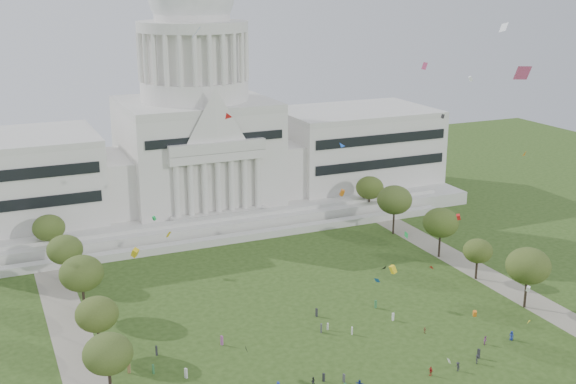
{
  "coord_description": "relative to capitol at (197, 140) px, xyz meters",
  "views": [
    {
      "loc": [
        -60.97,
        -93.5,
        67.92
      ],
      "look_at": [
        0.0,
        45.0,
        24.0
      ],
      "focal_mm": 45.0,
      "sensor_mm": 36.0,
      "label": 1
    }
  ],
  "objects": [
    {
      "name": "capitol",
      "position": [
        0.0,
        0.0,
        0.0
      ],
      "size": [
        160.0,
        64.5,
        91.3
      ],
      "color": "beige",
      "rests_on": "ground"
    },
    {
      "name": "path_left",
      "position": [
        -48.0,
        -83.59,
        -22.28
      ],
      "size": [
        8.0,
        160.0,
        0.04
      ],
      "primitive_type": "cube",
      "color": "gray",
      "rests_on": "ground"
    },
    {
      "name": "path_right",
      "position": [
        48.0,
        -83.59,
        -22.28
      ],
      "size": [
        8.0,
        160.0,
        0.04
      ],
      "primitive_type": "cube",
      "color": "gray",
      "rests_on": "ground"
    },
    {
      "name": "row_tree_l_2",
      "position": [
        -45.04,
        -96.29,
        -13.79
      ],
      "size": [
        8.42,
        8.42,
        11.97
      ],
      "color": "black",
      "rests_on": "ground"
    },
    {
      "name": "row_tree_r_2",
      "position": [
        44.17,
        -96.15,
        -12.64
      ],
      "size": [
        9.55,
        9.55,
        13.58
      ],
      "color": "black",
      "rests_on": "ground"
    },
    {
      "name": "row_tree_l_3",
      "position": [
        -44.09,
        -79.67,
        -14.09
      ],
      "size": [
        8.12,
        8.12,
        11.55
      ],
      "color": "black",
      "rests_on": "ground"
    },
    {
      "name": "row_tree_r_3",
      "position": [
        44.4,
        -79.1,
        -15.21
      ],
      "size": [
        7.01,
        7.01,
        9.98
      ],
      "color": "black",
      "rests_on": "ground"
    },
    {
      "name": "row_tree_l_4",
      "position": [
        -44.08,
        -61.17,
        -12.9
      ],
      "size": [
        9.29,
        9.29,
        13.21
      ],
      "color": "black",
      "rests_on": "ground"
    },
    {
      "name": "row_tree_r_4",
      "position": [
        44.76,
        -63.55,
        -13.01
      ],
      "size": [
        9.19,
        9.19,
        13.06
      ],
      "color": "black",
      "rests_on": "ground"
    },
    {
      "name": "row_tree_l_5",
      "position": [
        -45.22,
        -42.58,
        -13.88
      ],
      "size": [
        8.33,
        8.33,
        11.85
      ],
      "color": "black",
      "rests_on": "ground"
    },
    {
      "name": "row_tree_r_5",
      "position": [
        43.49,
        -43.4,
        -12.37
      ],
      "size": [
        9.82,
        9.82,
        13.96
      ],
      "color": "black",
      "rests_on": "ground"
    },
    {
      "name": "row_tree_l_6",
      "position": [
        -46.87,
        -24.45,
        -14.02
      ],
      "size": [
        8.19,
        8.19,
        11.64
      ],
      "color": "black",
      "rests_on": "ground"
    },
    {
      "name": "row_tree_r_6",
      "position": [
        45.96,
        -25.46,
        -13.79
      ],
      "size": [
        8.42,
        8.42,
        11.97
      ],
      "color": "black",
      "rests_on": "ground"
    },
    {
      "name": "person_0",
      "position": [
        31.38,
        -107.01,
        -21.33
      ],
      "size": [
        0.98,
        1.12,
        1.93
      ],
      "primitive_type": "imported",
      "rotation": [
        0.0,
        0.0,
        5.19
      ],
      "color": "navy",
      "rests_on": "ground"
    },
    {
      "name": "person_2",
      "position": [
        25.52,
        -106.38,
        -21.4
      ],
      "size": [
        0.98,
        1.01,
        1.79
      ],
      "primitive_type": "imported",
      "rotation": [
        0.0,
        0.0,
        0.84
      ],
      "color": "#994C8C",
      "rests_on": "ground"
    },
    {
      "name": "person_3",
      "position": [
        14.43,
        -112.48,
        -21.41
      ],
      "size": [
        0.59,
        1.14,
        1.77
      ],
      "primitive_type": "imported",
      "rotation": [
        0.0,
        0.0,
        4.71
      ],
      "color": "#26262B",
      "rests_on": "ground"
    },
    {
      "name": "person_4",
      "position": [
        9.02,
        -111.78,
        -21.41
      ],
      "size": [
        0.84,
        1.15,
        1.77
      ],
      "primitive_type": "imported",
      "rotation": [
        0.0,
        0.0,
        5.0
      ],
      "color": "#B21E1E",
      "rests_on": "ground"
    },
    {
      "name": "person_5",
      "position": [
        -4.74,
        -110.31,
        -21.5
      ],
      "size": [
        1.49,
        1.4,
        1.58
      ],
      "primitive_type": "imported",
      "rotation": [
        0.0,
        0.0,
        2.43
      ],
      "color": "navy",
      "rests_on": "ground"
    },
    {
      "name": "person_8",
      "position": [
        -11.84,
        -106.32,
        -21.45
      ],
      "size": [
        0.95,
        0.78,
        1.68
      ],
      "primitive_type": "imported",
      "rotation": [
        0.0,
        0.0,
        2.74
      ],
      "color": "#26262B",
      "rests_on": "ground"
    },
    {
      "name": "person_9",
      "position": [
        19.38,
        -111.71,
        -21.41
      ],
      "size": [
        1.07,
        1.29,
        1.78
      ],
      "primitive_type": "imported",
      "rotation": [
        0.0,
        0.0,
        1.07
      ],
      "color": "#26262B",
      "rests_on": "ground"
    },
    {
      "name": "person_10",
      "position": [
        17.34,
        -97.67,
        -21.58
      ],
      "size": [
        0.63,
        0.92,
        1.42
      ],
      "primitive_type": "imported",
      "rotation": [
        0.0,
        0.0,
        1.8
      ],
      "color": "olive",
      "rests_on": "ground"
    },
    {
      "name": "distant_crowd",
      "position": [
        -14.54,
        -97.85,
        -21.4
      ],
      "size": [
        61.87,
        37.04,
        1.94
      ],
      "color": "olive",
      "rests_on": "ground"
    },
    {
      "name": "kite_swarm",
      "position": [
        -0.64,
        -103.42,
        2.35
      ],
      "size": [
        98.04,
        103.82,
        64.3
      ],
      "color": "black",
      "rests_on": "ground"
    }
  ]
}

